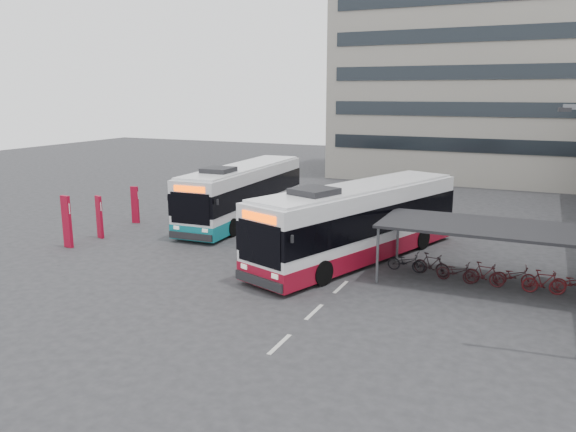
% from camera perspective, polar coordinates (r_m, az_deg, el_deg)
% --- Properties ---
extents(ground, '(120.00, 120.00, 0.00)m').
position_cam_1_polar(ground, '(24.63, -0.15, -6.43)').
color(ground, '#28282B').
rests_on(ground, ground).
extents(bike_shelter, '(10.00, 4.00, 2.54)m').
position_cam_1_polar(bike_shelter, '(25.13, 20.76, -3.77)').
color(bike_shelter, '#595B60').
rests_on(bike_shelter, ground).
extents(office_block, '(30.00, 15.00, 25.00)m').
position_cam_1_polar(office_block, '(57.49, 21.56, 16.13)').
color(office_block, gray).
rests_on(office_block, ground).
extents(road_markings, '(0.15, 7.60, 0.01)m').
position_cam_1_polar(road_markings, '(21.13, 2.67, -9.71)').
color(road_markings, beige).
rests_on(road_markings, ground).
extents(bus_main, '(7.15, 13.34, 3.89)m').
position_cam_1_polar(bus_main, '(27.35, 7.18, -0.67)').
color(bus_main, white).
rests_on(bus_main, ground).
extents(bus_teal, '(3.26, 12.78, 3.75)m').
position_cam_1_polar(bus_teal, '(35.60, -4.55, 2.33)').
color(bus_teal, white).
rests_on(bus_teal, ground).
extents(pedestrian, '(0.54, 0.66, 1.54)m').
position_cam_1_polar(pedestrian, '(28.86, 0.48, -2.00)').
color(pedestrian, black).
rests_on(pedestrian, ground).
extents(sign_totem_south, '(0.60, 0.23, 2.76)m').
position_cam_1_polar(sign_totem_south, '(31.41, -21.55, -0.47)').
color(sign_totem_south, maroon).
rests_on(sign_totem_south, ground).
extents(sign_totem_mid, '(0.51, 0.30, 2.39)m').
position_cam_1_polar(sign_totem_mid, '(32.88, -18.62, -0.03)').
color(sign_totem_mid, maroon).
rests_on(sign_totem_mid, ground).
extents(sign_totem_north, '(0.50, 0.25, 2.31)m').
position_cam_1_polar(sign_totem_north, '(36.07, -15.28, 1.17)').
color(sign_totem_north, maroon).
rests_on(sign_totem_north, ground).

